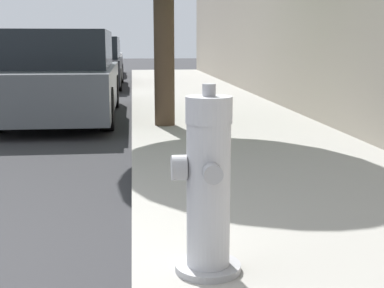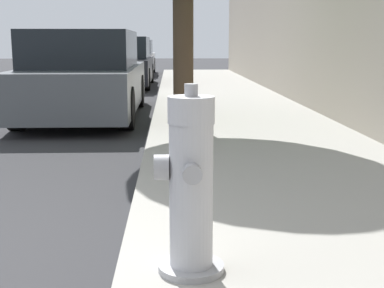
# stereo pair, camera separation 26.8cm
# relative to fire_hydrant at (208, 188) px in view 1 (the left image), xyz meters

# --- Properties ---
(fire_hydrant) EXTENTS (0.35, 0.34, 0.95)m
(fire_hydrant) POSITION_rel_fire_hydrant_xyz_m (0.00, 0.00, 0.00)
(fire_hydrant) COLOR #97979C
(fire_hydrant) RESTS_ON sidewalk_slab
(parked_car_near) EXTENTS (1.82, 4.56, 1.47)m
(parked_car_near) POSITION_rel_fire_hydrant_xyz_m (-1.55, 6.68, 0.13)
(parked_car_near) COLOR #4C5156
(parked_car_near) RESTS_ON ground_plane
(parked_car_mid) EXTENTS (1.79, 4.49, 1.43)m
(parked_car_mid) POSITION_rel_fire_hydrant_xyz_m (-1.54, 13.14, 0.10)
(parked_car_mid) COLOR black
(parked_car_mid) RESTS_ON ground_plane
(parked_car_far) EXTENTS (1.72, 4.22, 1.36)m
(parked_car_far) POSITION_rel_fire_hydrant_xyz_m (-1.62, 18.83, 0.08)
(parked_car_far) COLOR silver
(parked_car_far) RESTS_ON ground_plane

